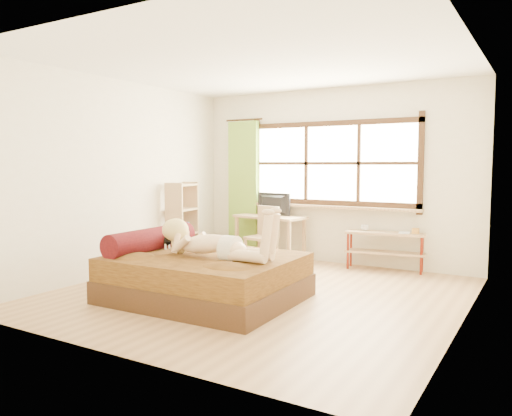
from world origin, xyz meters
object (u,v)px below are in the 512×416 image
Objects in this scene: pipe_shelf at (386,242)px; bed at (202,275)px; kitten at (162,239)px; desk at (270,221)px; chair at (264,232)px; bookshelf at (182,221)px; woman at (213,230)px.

bed is at bearing -126.05° from pipe_shelf.
kitten reaches higher than desk.
kitten is 2.38m from desk.
bed reaches higher than pipe_shelf.
desk is (-0.49, 2.47, 0.34)m from bed.
kitten is at bearing -90.54° from chair.
bookshelf is at bearing -136.82° from desk.
bed reaches higher than kitten.
woman is at bearing -52.69° from bookshelf.
chair is (0.11, -0.37, -0.12)m from desk.
pipe_shelf is (1.85, 0.12, -0.21)m from desk.
chair is 1.81m from pipe_shelf.
bed is at bearing -55.19° from bookshelf.
chair is at bearing 80.50° from kitten.
bookshelf is (-0.96, 1.56, 0.00)m from kitten.
bed is at bearing -71.06° from desk.
desk is at bearing 114.56° from chair.
woman is 1.59× the size of chair.
woman is 0.90m from kitten.
woman reaches higher than desk.
chair is (0.29, 2.00, -0.13)m from kitten.
woman reaches higher than pipe_shelf.
bookshelf is at bearing 120.34° from kitten.
chair is at bearing -172.59° from pipe_shelf.
bookshelf is at bearing 133.20° from bed.
desk is 1.34× the size of chair.
pipe_shelf is 3.14m from bookshelf.
kitten is 0.25× the size of desk.
bed reaches higher than desk.
kitten is (-0.67, 0.10, 0.35)m from bed.
bookshelf reaches higher than desk.
woman is 1.14× the size of bookshelf.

